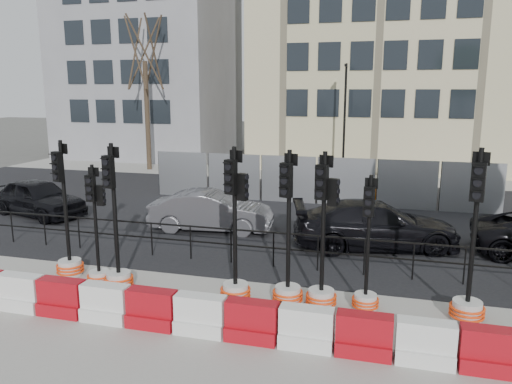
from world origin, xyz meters
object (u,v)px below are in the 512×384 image
(car_c, at_px, (375,225))
(car_a, at_px, (38,197))
(traffic_signal_a, at_px, (68,249))
(traffic_signal_h, at_px, (469,287))
(traffic_signal_d, at_px, (235,266))

(car_c, bearing_deg, car_a, 72.72)
(traffic_signal_a, bearing_deg, traffic_signal_h, 17.06)
(traffic_signal_h, bearing_deg, car_a, 174.56)
(car_a, bearing_deg, traffic_signal_a, -118.83)
(traffic_signal_a, height_order, traffic_signal_d, traffic_signal_d)
(car_a, distance_m, car_c, 12.51)
(car_c, bearing_deg, traffic_signal_a, 106.40)
(traffic_signal_d, xyz_separation_m, traffic_signal_h, (4.93, 0.34, -0.09))
(traffic_signal_d, xyz_separation_m, car_c, (2.90, 4.84, -0.12))
(traffic_signal_d, height_order, traffic_signal_h, traffic_signal_h)
(traffic_signal_a, xyz_separation_m, car_a, (-4.97, 5.12, -0.02))
(traffic_signal_d, bearing_deg, traffic_signal_a, -165.70)
(traffic_signal_h, bearing_deg, traffic_signal_a, -166.17)
(traffic_signal_d, bearing_deg, traffic_signal_h, 23.08)
(traffic_signal_d, relative_size, traffic_signal_h, 0.98)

